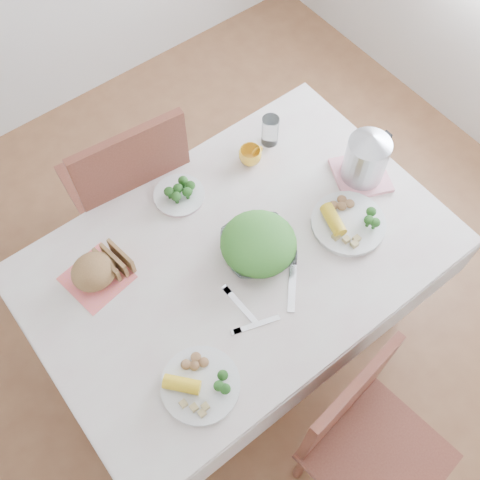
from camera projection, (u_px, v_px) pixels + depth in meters
floor at (239, 330)px, 2.69m from camera, size 3.60×3.60×0.00m
dining_table at (239, 298)px, 2.36m from camera, size 1.40×0.90×0.75m
tablecloth at (239, 255)px, 2.03m from camera, size 1.50×1.00×0.01m
chair_near at (378, 456)px, 1.97m from camera, size 0.47×0.47×0.94m
chair_far at (127, 189)px, 2.53m from camera, size 0.52×0.52×1.05m
salad_bowl at (258, 248)px, 2.01m from camera, size 0.33×0.33×0.06m
dinner_plate_left at (201, 385)px, 1.78m from camera, size 0.33×0.33×0.02m
dinner_plate_right at (348, 224)px, 2.08m from camera, size 0.39×0.39×0.02m
broccoli_plate at (179, 195)px, 2.14m from camera, size 0.22×0.22×0.02m
napkin at (97, 278)px, 1.98m from camera, size 0.23×0.23×0.00m
bread_loaf at (93, 271)px, 1.93m from camera, size 0.17×0.17×0.10m
yellow_mug at (250, 156)px, 2.21m from camera, size 0.09×0.09×0.07m
glass_tumbler at (270, 131)px, 2.23m from camera, size 0.08×0.08×0.13m
pink_tray at (361, 175)px, 2.19m from camera, size 0.27×0.27×0.02m
electric_kettle at (366, 157)px, 2.09m from camera, size 0.20×0.20×0.23m
fork_left at (241, 306)px, 1.93m from camera, size 0.03×0.18×0.00m
fork_right at (292, 284)px, 1.97m from camera, size 0.17×0.18×0.00m
knife at (257, 324)px, 1.89m from camera, size 0.16×0.07×0.00m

